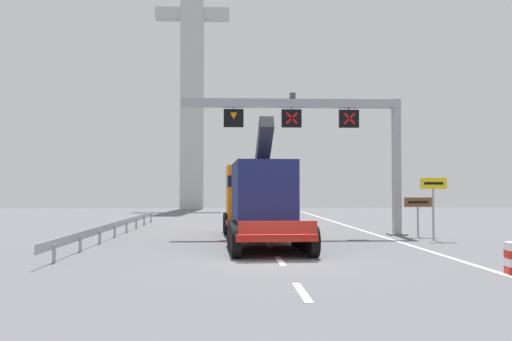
# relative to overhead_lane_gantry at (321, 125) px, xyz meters

# --- Properties ---
(ground) EXTENTS (112.00, 112.00, 0.00)m
(ground) POSITION_rel_overhead_lane_gantry_xyz_m (-3.29, -10.78, -5.71)
(ground) COLOR #5B5B60
(lane_markings) EXTENTS (0.20, 50.21, 0.01)m
(lane_markings) POSITION_rel_overhead_lane_gantry_xyz_m (-3.07, 7.03, -5.70)
(lane_markings) COLOR silver
(lane_markings) RESTS_ON ground
(edge_line_right) EXTENTS (0.20, 63.00, 0.01)m
(edge_line_right) POSITION_rel_overhead_lane_gantry_xyz_m (2.91, 1.22, -5.70)
(edge_line_right) COLOR silver
(edge_line_right) RESTS_ON ground
(overhead_lane_gantry) EXTENTS (11.65, 0.90, 7.38)m
(overhead_lane_gantry) POSITION_rel_overhead_lane_gantry_xyz_m (0.00, 0.00, 0.00)
(overhead_lane_gantry) COLOR #9EA0A5
(overhead_lane_gantry) RESTS_ON ground
(heavy_haul_truck_red) EXTENTS (3.49, 14.14, 5.30)m
(heavy_haul_truck_red) POSITION_rel_overhead_lane_gantry_xyz_m (-3.46, -2.54, -3.72)
(heavy_haul_truck_red) COLOR red
(heavy_haul_truck_red) RESTS_ON ground
(exit_sign_yellow) EXTENTS (1.26, 0.15, 2.92)m
(exit_sign_yellow) POSITION_rel_overhead_lane_gantry_xyz_m (4.78, -3.19, -3.55)
(exit_sign_yellow) COLOR #9EA0A5
(exit_sign_yellow) RESTS_ON ground
(tourist_info_sign_brown) EXTENTS (1.40, 0.15, 1.97)m
(tourist_info_sign_brown) POSITION_rel_overhead_lane_gantry_xyz_m (4.70, -1.14, -4.21)
(tourist_info_sign_brown) COLOR #9EA0A5
(tourist_info_sign_brown) RESTS_ON ground
(guardrail_left) EXTENTS (0.13, 26.71, 0.76)m
(guardrail_left) POSITION_rel_overhead_lane_gantry_xyz_m (-10.44, 0.58, -5.14)
(guardrail_left) COLOR #999EA3
(guardrail_left) RESTS_ON ground
(bridge_pylon_distant) EXTENTS (9.00, 2.00, 38.58)m
(bridge_pylon_distant) POSITION_rel_overhead_lane_gantry_xyz_m (-9.37, 41.85, 13.98)
(bridge_pylon_distant) COLOR #B7B7B2
(bridge_pylon_distant) RESTS_ON ground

